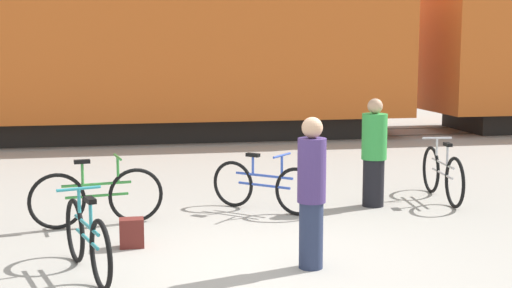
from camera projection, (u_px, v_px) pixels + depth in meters
ground_plane at (269, 266)px, 7.58m from camera, size 80.00×80.00×0.00m
freight_train at (180, 28)px, 17.78m from camera, size 36.29×3.19×5.33m
rail_near at (184, 141)px, 17.46m from camera, size 48.29×0.07×0.01m
rail_far at (179, 134)px, 18.85m from camera, size 48.29×0.07×0.01m
bicycle_green at (97, 197)px, 9.23m from camera, size 1.72×0.46×0.91m
bicycle_silver at (442, 174)px, 10.78m from camera, size 0.46×1.81×0.93m
bicycle_teal at (87, 240)px, 7.24m from camera, size 0.58×1.66×0.87m
bicycle_blue at (264, 186)px, 10.05m from camera, size 1.31×1.19×0.84m
person_in_green at (374, 153)px, 10.31m from camera, size 0.36×0.36×1.58m
person_in_purple at (312, 192)px, 7.41m from camera, size 0.30×0.30×1.60m
backpack at (132, 233)px, 8.27m from camera, size 0.28×0.20×0.34m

